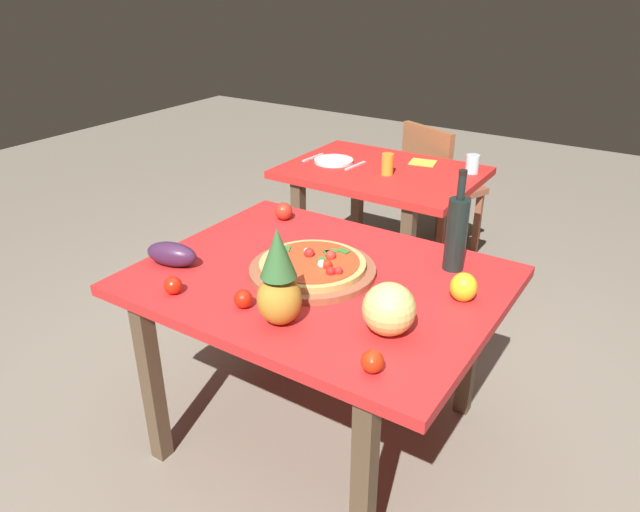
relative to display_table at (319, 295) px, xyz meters
name	(u,v)px	position (x,y,z in m)	size (l,w,h in m)	color
ground_plane	(319,430)	(0.00, 0.00, -0.64)	(10.00, 10.00, 0.00)	gray
display_table	(319,295)	(0.00, 0.00, 0.00)	(1.25, 0.99, 0.72)	brown
background_table	(381,188)	(-0.38, 1.21, -0.03)	(1.03, 0.75, 0.72)	brown
dining_chair	(436,183)	(-0.30, 1.81, -0.16)	(0.52, 0.52, 0.85)	#97543A
pizza_board	(312,271)	(-0.03, 0.00, 0.09)	(0.45, 0.45, 0.03)	#97543A
pizza	(313,264)	(-0.03, 0.00, 0.12)	(0.38, 0.38, 0.05)	tan
wine_bottle	(456,232)	(0.38, 0.31, 0.22)	(0.08, 0.08, 0.37)	black
pineapple_left	(279,282)	(0.06, -0.32, 0.22)	(0.14, 0.14, 0.32)	#BC852B
melon	(389,309)	(0.37, -0.19, 0.16)	(0.16, 0.16, 0.16)	#EAD776
bell_pepper	(464,287)	(0.49, 0.12, 0.12)	(0.09, 0.09, 0.10)	yellow
eggplant	(172,254)	(-0.50, -0.23, 0.12)	(0.20, 0.09, 0.09)	#412142
tomato_at_corner	(284,211)	(-0.41, 0.35, 0.12)	(0.08, 0.08, 0.08)	red
tomato_beside_pepper	(243,299)	(-0.09, -0.31, 0.11)	(0.06, 0.06, 0.06)	red
tomato_near_board	(372,362)	(0.42, -0.39, 0.11)	(0.06, 0.06, 0.06)	red
tomato_by_bottle	(173,285)	(-0.34, -0.37, 0.11)	(0.06, 0.06, 0.06)	red
drinking_glass_juice	(387,164)	(-0.32, 1.14, 0.14)	(0.06, 0.06, 0.11)	orange
drinking_glass_water	(472,164)	(0.05, 1.42, 0.13)	(0.07, 0.07, 0.10)	silver
dinner_plate	(334,161)	(-0.67, 1.18, 0.09)	(0.22, 0.22, 0.02)	white
fork_utensil	(313,158)	(-0.81, 1.18, 0.08)	(0.02, 0.18, 0.01)	silver
knife_utensil	(355,166)	(-0.53, 1.18, 0.08)	(0.02, 0.18, 0.01)	silver
napkin_folded	(423,163)	(-0.24, 1.43, 0.08)	(0.14, 0.12, 0.01)	yellow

